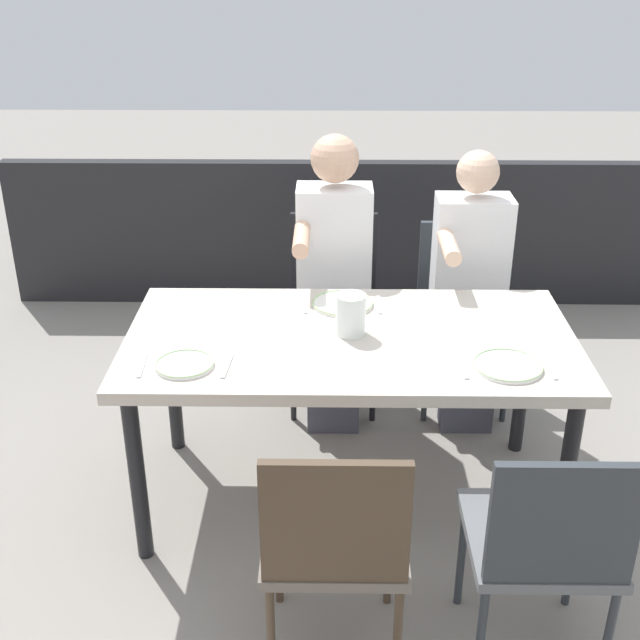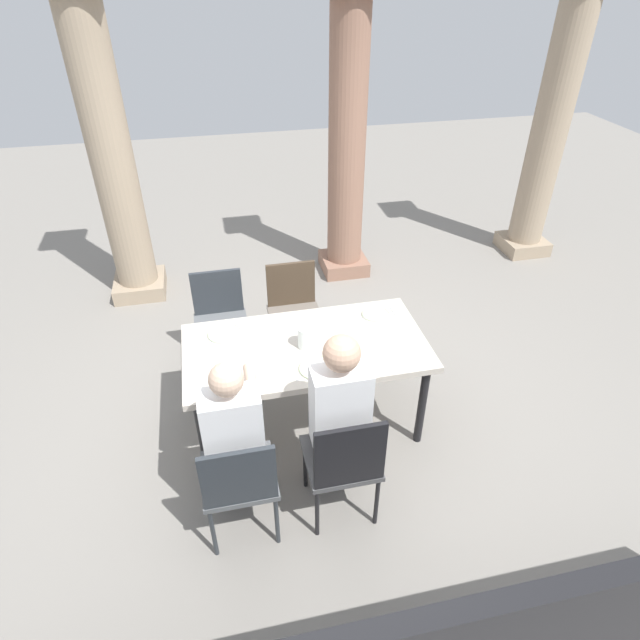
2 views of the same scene
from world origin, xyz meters
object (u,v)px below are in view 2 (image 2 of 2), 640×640
chair_mid_north (294,307)px  stone_column_centre (347,149)px  chair_west_north (220,316)px  stone_column_far (549,133)px  chair_west_south (239,479)px  water_pitcher (305,338)px  dining_table (306,353)px  plate_2 (376,314)px  diner_man_white (235,437)px  chair_mid_south (344,460)px  diner_woman_green (338,414)px  stone_column_near (113,162)px  plate_1 (318,368)px  plate_0 (225,334)px

chair_mid_north → stone_column_centre: size_ratio=0.31×
chair_west_north → stone_column_far: 4.06m
chair_west_south → water_pitcher: size_ratio=5.47×
dining_table → plate_2: size_ratio=8.17×
diner_man_white → stone_column_centre: bearing=63.9°
chair_mid_south → stone_column_centre: bearing=75.3°
diner_man_white → water_pitcher: (0.56, 0.67, 0.15)m
chair_west_south → stone_column_far: (3.70, 3.13, 0.90)m
diner_woman_green → diner_man_white: bearing=-179.6°
chair_mid_north → plate_2: 0.84m
plate_2 → chair_west_south: bearing=-136.3°
dining_table → diner_man_white: 0.88m
diner_woman_green → diner_man_white: size_ratio=1.06×
chair_mid_south → stone_column_far: (3.07, 3.13, 0.88)m
chair_west_north → chair_west_south: chair_west_south is taller
chair_mid_north → chair_west_north: bearing=-180.0°
chair_west_south → stone_column_near: stone_column_near is taller
chair_mid_north → plate_1: (-0.03, -1.13, 0.25)m
dining_table → diner_man_white: (-0.56, -0.68, -0.00)m
stone_column_near → dining_table: bearing=-59.0°
diner_man_white → plate_1: bearing=34.6°
chair_mid_north → diner_woman_green: bearing=-89.9°
diner_man_white → plate_1: (0.59, 0.41, 0.08)m
stone_column_near → stone_column_centre: bearing=-0.0°
dining_table → chair_west_south: (-0.57, -0.86, -0.17)m
diner_woman_green → plate_2: 1.07m
diner_woman_green → chair_mid_north: bearing=90.1°
chair_west_south → water_pitcher: water_pitcher is taller
diner_man_white → stone_column_far: (3.69, 2.95, 0.73)m
plate_1 → plate_2: size_ratio=1.20×
stone_column_near → water_pitcher: stone_column_near is taller
stone_column_centre → water_pitcher: size_ratio=17.53×
dining_table → water_pitcher: 0.14m
diner_man_white → plate_0: bearing=88.9°
stone_column_near → water_pitcher: (1.36, -2.29, -0.58)m
chair_mid_south → plate_1: chair_mid_south is taller
stone_column_far → dining_table: bearing=-144.0°
chair_mid_north → diner_man_white: diner_man_white is taller
chair_west_south → chair_west_north: bearing=90.0°
stone_column_centre → chair_west_north: bearing=-135.6°
chair_mid_north → water_pitcher: water_pitcher is taller
stone_column_far → diner_man_white: bearing=-141.4°
plate_0 → chair_west_south: bearing=-91.0°
chair_mid_north → water_pitcher: size_ratio=5.46×
chair_west_north → stone_column_near: stone_column_near is taller
stone_column_near → plate_2: 2.89m
chair_mid_north → stone_column_far: (3.07, 1.42, 0.90)m
chair_mid_south → stone_column_far: stone_column_far is taller
stone_column_near → water_pitcher: size_ratio=17.90×
chair_mid_north → dining_table: bearing=-94.1°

